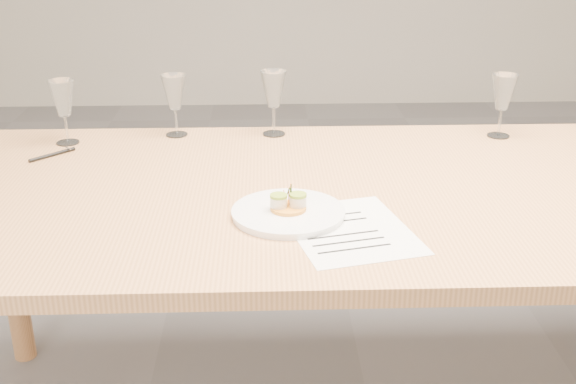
{
  "coord_description": "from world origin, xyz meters",
  "views": [
    {
      "loc": [
        -0.3,
        -1.63,
        1.41
      ],
      "look_at": [
        -0.25,
        -0.15,
        0.8
      ],
      "focal_mm": 45.0,
      "sensor_mm": 36.0,
      "label": 1
    }
  ],
  "objects_px": {
    "recipe_sheet": "(349,230)",
    "wine_glass_2": "(274,91)",
    "dining_table": "(387,211)",
    "dinner_plate": "(288,212)",
    "wine_glass_0": "(63,100)",
    "ballpoint_pen": "(53,155)",
    "wine_glass_3": "(503,93)",
    "wine_glass_1": "(174,93)"
  },
  "relations": [
    {
      "from": "dinner_plate",
      "to": "dining_table",
      "type": "bearing_deg",
      "value": 34.46
    },
    {
      "from": "dinner_plate",
      "to": "recipe_sheet",
      "type": "relative_size",
      "value": 0.7
    },
    {
      "from": "dining_table",
      "to": "wine_glass_2",
      "type": "relative_size",
      "value": 12.55
    },
    {
      "from": "ballpoint_pen",
      "to": "wine_glass_2",
      "type": "height_order",
      "value": "wine_glass_2"
    },
    {
      "from": "wine_glass_0",
      "to": "wine_glass_2",
      "type": "distance_m",
      "value": 0.6
    },
    {
      "from": "dining_table",
      "to": "wine_glass_0",
      "type": "height_order",
      "value": "wine_glass_0"
    },
    {
      "from": "wine_glass_1",
      "to": "wine_glass_3",
      "type": "height_order",
      "value": "wine_glass_3"
    },
    {
      "from": "dining_table",
      "to": "ballpoint_pen",
      "type": "relative_size",
      "value": 22.44
    },
    {
      "from": "dining_table",
      "to": "wine_glass_2",
      "type": "distance_m",
      "value": 0.54
    },
    {
      "from": "ballpoint_pen",
      "to": "wine_glass_3",
      "type": "height_order",
      "value": "wine_glass_3"
    },
    {
      "from": "dining_table",
      "to": "dinner_plate",
      "type": "relative_size",
      "value": 9.51
    },
    {
      "from": "wine_glass_0",
      "to": "wine_glass_3",
      "type": "xyz_separation_m",
      "value": [
        1.26,
        0.02,
        0.0
      ]
    },
    {
      "from": "recipe_sheet",
      "to": "wine_glass_0",
      "type": "xyz_separation_m",
      "value": [
        -0.74,
        0.61,
        0.13
      ]
    },
    {
      "from": "dinner_plate",
      "to": "wine_glass_0",
      "type": "relative_size",
      "value": 1.37
    },
    {
      "from": "ballpoint_pen",
      "to": "wine_glass_2",
      "type": "distance_m",
      "value": 0.64
    },
    {
      "from": "dining_table",
      "to": "wine_glass_0",
      "type": "xyz_separation_m",
      "value": [
        -0.87,
        0.36,
        0.2
      ]
    },
    {
      "from": "dinner_plate",
      "to": "ballpoint_pen",
      "type": "relative_size",
      "value": 2.36
    },
    {
      "from": "recipe_sheet",
      "to": "wine_glass_3",
      "type": "relative_size",
      "value": 1.94
    },
    {
      "from": "dinner_plate",
      "to": "wine_glass_2",
      "type": "bearing_deg",
      "value": 92.12
    },
    {
      "from": "wine_glass_0",
      "to": "wine_glass_3",
      "type": "height_order",
      "value": "wine_glass_3"
    },
    {
      "from": "wine_glass_1",
      "to": "recipe_sheet",
      "type": "bearing_deg",
      "value": -57.05
    },
    {
      "from": "dinner_plate",
      "to": "recipe_sheet",
      "type": "height_order",
      "value": "dinner_plate"
    },
    {
      "from": "ballpoint_pen",
      "to": "wine_glass_0",
      "type": "distance_m",
      "value": 0.17
    },
    {
      "from": "wine_glass_0",
      "to": "ballpoint_pen",
      "type": "bearing_deg",
      "value": -97.04
    },
    {
      "from": "wine_glass_2",
      "to": "wine_glass_3",
      "type": "relative_size",
      "value": 1.03
    },
    {
      "from": "recipe_sheet",
      "to": "wine_glass_1",
      "type": "height_order",
      "value": "wine_glass_1"
    },
    {
      "from": "dinner_plate",
      "to": "wine_glass_0",
      "type": "bearing_deg",
      "value": 139.02
    },
    {
      "from": "dining_table",
      "to": "ballpoint_pen",
      "type": "bearing_deg",
      "value": 164.19
    },
    {
      "from": "ballpoint_pen",
      "to": "wine_glass_1",
      "type": "relative_size",
      "value": 0.59
    },
    {
      "from": "recipe_sheet",
      "to": "wine_glass_3",
      "type": "bearing_deg",
      "value": 37.03
    },
    {
      "from": "wine_glass_2",
      "to": "dining_table",
      "type": "bearing_deg",
      "value": -57.19
    },
    {
      "from": "wine_glass_3",
      "to": "recipe_sheet",
      "type": "bearing_deg",
      "value": -129.24
    },
    {
      "from": "dining_table",
      "to": "ballpoint_pen",
      "type": "height_order",
      "value": "ballpoint_pen"
    },
    {
      "from": "recipe_sheet",
      "to": "wine_glass_2",
      "type": "relative_size",
      "value": 1.89
    },
    {
      "from": "recipe_sheet",
      "to": "ballpoint_pen",
      "type": "bearing_deg",
      "value": 132.93
    },
    {
      "from": "wine_glass_2",
      "to": "wine_glass_3",
      "type": "height_order",
      "value": "wine_glass_2"
    },
    {
      "from": "ballpoint_pen",
      "to": "dining_table",
      "type": "bearing_deg",
      "value": -61.91
    },
    {
      "from": "ballpoint_pen",
      "to": "recipe_sheet",
      "type": "bearing_deg",
      "value": -79.44
    },
    {
      "from": "dinner_plate",
      "to": "recipe_sheet",
      "type": "xyz_separation_m",
      "value": [
        0.13,
        -0.08,
        -0.01
      ]
    },
    {
      "from": "dinner_plate",
      "to": "ballpoint_pen",
      "type": "xyz_separation_m",
      "value": [
        -0.63,
        0.42,
        -0.01
      ]
    },
    {
      "from": "dinner_plate",
      "to": "wine_glass_1",
      "type": "xyz_separation_m",
      "value": [
        -0.31,
        0.6,
        0.12
      ]
    },
    {
      "from": "recipe_sheet",
      "to": "dinner_plate",
      "type": "bearing_deg",
      "value": 135.43
    }
  ]
}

